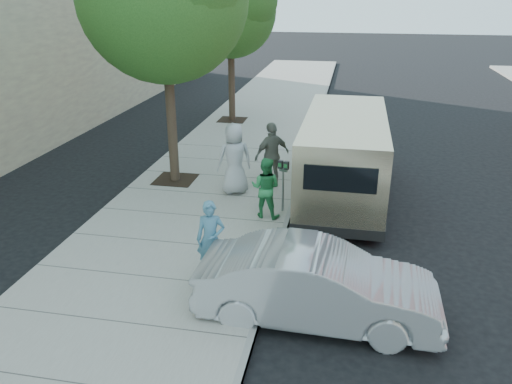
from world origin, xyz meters
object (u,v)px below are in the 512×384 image
person_striped_polo (272,155)px  person_green_shirt (266,188)px  tree_far (231,7)px  person_gray_shirt (234,159)px  parking_meter (283,175)px  person_officer (211,239)px  van (344,155)px  sedan (317,285)px

person_striped_polo → person_green_shirt: bearing=52.9°
tree_far → person_gray_shirt: (1.99, -8.27, -3.72)m
parking_meter → person_officer: person_officer is taller
van → sedan: size_ratio=1.50×
person_gray_shirt → person_striped_polo: size_ratio=1.05×
tree_far → van: tree_far is taller
sedan → person_officer: size_ratio=2.70×
tree_far → person_striped_polo: tree_far is taller
parking_meter → person_striped_polo: size_ratio=0.71×
parking_meter → van: bearing=65.3°
tree_far → van: (4.98, -7.67, -3.62)m
sedan → person_gray_shirt: size_ratio=2.13×
person_gray_shirt → person_striped_polo: (0.96, 0.66, -0.04)m
van → person_striped_polo: size_ratio=3.34×
van → person_officer: bearing=-116.0°
tree_far → person_striped_polo: size_ratio=3.35×
sedan → person_gray_shirt: 5.97m
sedan → person_officer: (-2.21, 0.91, 0.24)m
van → person_gray_shirt: van is taller
person_gray_shirt → van: bearing=164.6°
tree_far → person_green_shirt: bearing=-72.2°
sedan → person_striped_polo: size_ratio=2.23×
person_green_shirt → tree_far: bearing=-63.9°
van → person_green_shirt: bearing=-132.4°
sedan → person_officer: 2.40m
van → person_gray_shirt: bearing=-168.3°
tree_far → person_green_shirt: tree_far is taller
person_green_shirt → person_gray_shirt: (-1.13, 1.42, 0.23)m
parking_meter → sedan: bearing=-56.1°
sedan → person_green_shirt: (-1.60, 3.86, 0.22)m
person_green_shirt → person_striped_polo: bearing=-77.0°
person_gray_shirt → person_striped_polo: 1.16m
parking_meter → sedan: (1.21, -4.28, -0.44)m
person_green_shirt → van: bearing=-124.5°
tree_far → van: 9.84m
person_gray_shirt → sedan: bearing=90.7°
person_officer → person_green_shirt: (0.60, 2.95, -0.01)m
parking_meter → person_officer: 3.52m
person_striped_polo → parking_meter: bearing=66.8°
person_green_shirt → sedan: bearing=120.8°
parking_meter → person_green_shirt: size_ratio=0.88×
person_striped_polo → person_officer: bearing=43.3°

